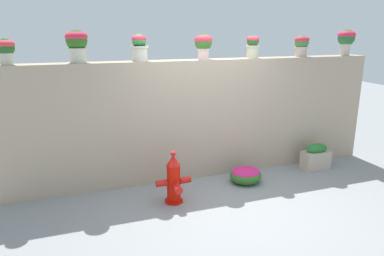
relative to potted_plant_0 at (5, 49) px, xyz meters
The scene contains 12 objects.
ground_plane 3.89m from the potted_plant_0, 23.24° to the right, with size 24.00×24.00×0.00m, color gray.
stone_wall 3.17m from the potted_plant_0, ahead, with size 6.61×0.35×2.03m, color tan.
potted_plant_0 is the anchor object (origin of this frame).
potted_plant_1 0.96m from the potted_plant_0, ahead, with size 0.33×0.33×0.48m.
potted_plant_2 1.88m from the potted_plant_0, ahead, with size 0.29×0.29×0.42m.
potted_plant_3 2.97m from the potted_plant_0, ahead, with size 0.30×0.30×0.42m.
potted_plant_4 3.87m from the potted_plant_0, ahead, with size 0.24×0.24×0.39m.
potted_plant_5 4.90m from the potted_plant_0, ahead, with size 0.27×0.27×0.39m.
potted_plant_6 5.85m from the potted_plant_0, ahead, with size 0.33×0.33×0.49m.
fire_hydrant 3.01m from the potted_plant_0, 23.04° to the right, with size 0.53×0.42×0.79m.
flower_bush_left 4.13m from the potted_plant_0, 10.21° to the right, with size 0.55×0.49×0.28m.
planter_box 5.42m from the potted_plant_0, ahead, with size 0.51×0.26×0.49m.
Camera 1 is at (-2.14, -4.35, 2.50)m, focal length 33.25 mm.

